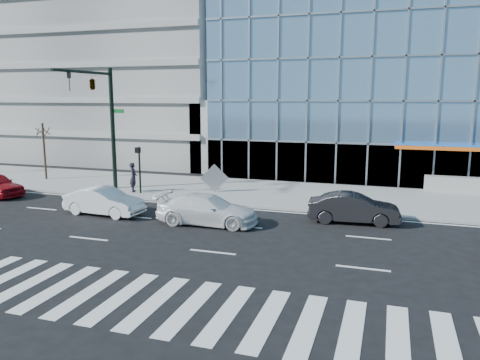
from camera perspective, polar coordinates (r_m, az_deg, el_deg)
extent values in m
plane|color=black|center=(23.10, 0.28, -5.71)|extent=(160.00, 160.00, 0.00)
cube|color=gray|center=(30.58, 4.84, -1.64)|extent=(120.00, 8.00, 0.15)
cube|color=#719ABD|center=(47.73, 27.19, 10.51)|extent=(42.00, 26.00, 15.00)
cube|color=gray|center=(54.34, -11.92, 13.87)|extent=(24.00, 24.00, 20.00)
cube|color=gray|center=(41.32, -0.07, 5.58)|extent=(6.00, 8.00, 6.00)
cube|color=gray|center=(99.86, -4.20, 20.38)|extent=(14.00, 14.00, 48.00)
cylinder|color=black|center=(32.52, -15.25, 6.00)|extent=(0.28, 0.28, 8.00)
cylinder|color=black|center=(30.17, -18.53, 12.38)|extent=(0.18, 5.60, 0.18)
imported|color=black|center=(29.03, -20.13, 11.21)|extent=(0.18, 0.22, 1.10)
imported|color=black|center=(30.80, -17.57, 11.26)|extent=(0.48, 2.24, 0.90)
cube|color=#0C591E|center=(32.22, -14.67, 8.13)|extent=(0.90, 0.05, 0.25)
cylinder|color=black|center=(30.64, -12.12, 1.19)|extent=(0.12, 0.12, 3.00)
cube|color=black|center=(30.34, -12.36, 3.57)|extent=(0.30, 0.25, 0.35)
cylinder|color=#332319|center=(38.09, -22.74, 3.26)|extent=(0.16, 0.16, 4.20)
ellipsoid|color=#332319|center=(37.94, -22.92, 5.78)|extent=(1.10, 1.10, 0.90)
imported|color=white|center=(23.46, -4.03, -3.60)|extent=(5.21, 2.29, 1.49)
imported|color=silver|center=(26.29, -16.23, -2.51)|extent=(4.54, 1.85, 1.46)
imported|color=black|center=(24.35, 13.69, -3.35)|extent=(4.66, 1.95, 1.50)
imported|color=black|center=(31.25, -12.88, 0.33)|extent=(0.70, 0.83, 1.92)
cube|color=gray|center=(30.48, -3.14, 0.25)|extent=(1.75, 0.67, 1.84)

